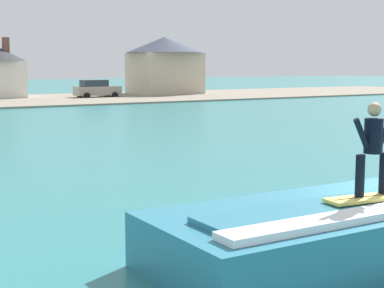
% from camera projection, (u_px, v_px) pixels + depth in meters
% --- Properties ---
extents(wave_crest, '(6.99, 2.89, 1.06)m').
position_uv_depth(wave_crest, '(341.00, 229.00, 10.66)').
color(wave_crest, teal).
rests_on(wave_crest, ground_plane).
extents(surfboard, '(2.06, 0.66, 0.06)m').
position_uv_depth(surfboard, '(377.00, 197.00, 10.49)').
color(surfboard, '#EAD159').
rests_on(surfboard, wave_crest).
extents(surfer, '(0.95, 0.32, 1.61)m').
position_uv_depth(surfer, '(373.00, 144.00, 10.40)').
color(surfer, black).
rests_on(surfer, surfboard).
extents(car_far_shore, '(4.57, 2.09, 1.86)m').
position_uv_depth(car_far_shore, '(97.00, 89.00, 60.62)').
color(car_far_shore, gray).
rests_on(car_far_shore, ground_plane).
extents(house_gabled_white, '(8.68, 8.68, 6.45)m').
position_uv_depth(house_gabled_white, '(165.00, 62.00, 67.69)').
color(house_gabled_white, beige).
rests_on(house_gabled_white, ground_plane).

